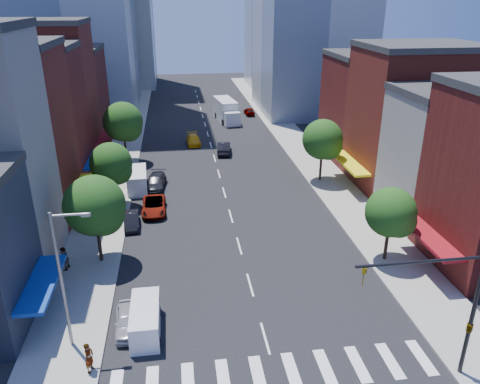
# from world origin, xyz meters

# --- Properties ---
(ground) EXTENTS (220.00, 220.00, 0.00)m
(ground) POSITION_xyz_m (0.00, 0.00, 0.00)
(ground) COLOR black
(ground) RESTS_ON ground
(sidewalk_left) EXTENTS (5.00, 120.00, 0.15)m
(sidewalk_left) POSITION_xyz_m (-12.50, 40.00, 0.07)
(sidewalk_left) COLOR gray
(sidewalk_left) RESTS_ON ground
(sidewalk_right) EXTENTS (5.00, 120.00, 0.15)m
(sidewalk_right) POSITION_xyz_m (12.50, 40.00, 0.07)
(sidewalk_right) COLOR gray
(sidewalk_right) RESTS_ON ground
(crosswalk) EXTENTS (19.00, 3.00, 0.01)m
(crosswalk) POSITION_xyz_m (0.00, -3.00, 0.01)
(crosswalk) COLOR silver
(crosswalk) RESTS_ON ground
(bldg_left_3) EXTENTS (12.00, 8.00, 15.00)m
(bldg_left_3) POSITION_xyz_m (-21.00, 29.00, 7.50)
(bldg_left_3) COLOR #561515
(bldg_left_3) RESTS_ON ground
(bldg_left_4) EXTENTS (12.00, 9.00, 17.00)m
(bldg_left_4) POSITION_xyz_m (-21.00, 37.50, 8.50)
(bldg_left_4) COLOR maroon
(bldg_left_4) RESTS_ON ground
(bldg_left_5) EXTENTS (12.00, 10.00, 13.00)m
(bldg_left_5) POSITION_xyz_m (-21.00, 47.00, 6.50)
(bldg_left_5) COLOR #561515
(bldg_left_5) RESTS_ON ground
(bldg_right_1) EXTENTS (12.00, 8.00, 12.00)m
(bldg_right_1) POSITION_xyz_m (21.00, 15.00, 6.00)
(bldg_right_1) COLOR #B6B2A8
(bldg_right_1) RESTS_ON ground
(bldg_right_2) EXTENTS (12.00, 10.00, 15.00)m
(bldg_right_2) POSITION_xyz_m (21.00, 24.00, 7.50)
(bldg_right_2) COLOR maroon
(bldg_right_2) RESTS_ON ground
(bldg_right_3) EXTENTS (12.00, 10.00, 13.00)m
(bldg_right_3) POSITION_xyz_m (21.00, 34.00, 6.50)
(bldg_right_3) COLOR #561515
(bldg_right_3) RESTS_ON ground
(traffic_signal) EXTENTS (7.24, 2.24, 8.00)m
(traffic_signal) POSITION_xyz_m (9.94, -4.50, 4.16)
(traffic_signal) COLOR black
(traffic_signal) RESTS_ON sidewalk_right
(streetlight) EXTENTS (2.25, 0.25, 9.00)m
(streetlight) POSITION_xyz_m (-11.81, 1.00, 5.28)
(streetlight) COLOR slate
(streetlight) RESTS_ON sidewalk_left
(tree_left_near) EXTENTS (4.80, 4.80, 7.30)m
(tree_left_near) POSITION_xyz_m (-11.35, 10.92, 4.87)
(tree_left_near) COLOR black
(tree_left_near) RESTS_ON sidewalk_left
(tree_left_mid) EXTENTS (4.20, 4.20, 6.65)m
(tree_left_mid) POSITION_xyz_m (-11.35, 21.92, 4.53)
(tree_left_mid) COLOR black
(tree_left_mid) RESTS_ON sidewalk_left
(tree_left_far) EXTENTS (5.00, 5.00, 7.75)m
(tree_left_far) POSITION_xyz_m (-11.35, 35.92, 5.20)
(tree_left_far) COLOR black
(tree_left_far) RESTS_ON sidewalk_left
(tree_right_near) EXTENTS (4.00, 4.00, 6.20)m
(tree_right_near) POSITION_xyz_m (11.65, 7.92, 4.19)
(tree_right_near) COLOR black
(tree_right_near) RESTS_ON sidewalk_right
(tree_right_far) EXTENTS (4.60, 4.60, 7.20)m
(tree_right_far) POSITION_xyz_m (11.65, 25.92, 4.86)
(tree_right_far) COLOR black
(tree_right_far) RESTS_ON sidewalk_right
(parked_car_front) EXTENTS (1.86, 4.05, 1.35)m
(parked_car_front) POSITION_xyz_m (-8.68, 2.17, 0.67)
(parked_car_front) COLOR #A4A4A9
(parked_car_front) RESTS_ON ground
(parked_car_second) EXTENTS (1.66, 3.97, 1.28)m
(parked_car_second) POSITION_xyz_m (-9.50, 17.13, 0.64)
(parked_car_second) COLOR black
(parked_car_second) RESTS_ON ground
(parked_car_third) EXTENTS (2.35, 5.02, 1.39)m
(parked_car_third) POSITION_xyz_m (-7.50, 19.94, 0.69)
(parked_car_third) COLOR #999999
(parked_car_third) RESTS_ON ground
(parked_car_rear) EXTENTS (2.61, 5.26, 1.47)m
(parked_car_rear) POSITION_xyz_m (-7.50, 26.45, 0.73)
(parked_car_rear) COLOR black
(parked_car_rear) RESTS_ON ground
(cargo_van_near) EXTENTS (1.86, 4.50, 1.91)m
(cargo_van_near) POSITION_xyz_m (-7.50, 1.58, 0.95)
(cargo_van_near) COLOR silver
(cargo_van_near) RESTS_ON ground
(cargo_van_far) EXTENTS (2.40, 5.35, 2.23)m
(cargo_van_far) POSITION_xyz_m (-9.49, 26.21, 1.10)
(cargo_van_far) COLOR white
(cargo_van_far) RESTS_ON ground
(taxi) EXTENTS (2.09, 4.71, 1.34)m
(taxi) POSITION_xyz_m (-2.47, 42.81, 0.67)
(taxi) COLOR #FCB40D
(taxi) RESTS_ON ground
(traffic_car_oncoming) EXTENTS (2.28, 5.04, 1.60)m
(traffic_car_oncoming) POSITION_xyz_m (1.50, 38.06, 0.80)
(traffic_car_oncoming) COLOR black
(traffic_car_oncoming) RESTS_ON ground
(traffic_car_far) EXTENTS (1.66, 3.90, 1.31)m
(traffic_car_far) POSITION_xyz_m (8.50, 59.73, 0.66)
(traffic_car_far) COLOR #999999
(traffic_car_far) RESTS_ON ground
(box_truck) EXTENTS (3.83, 9.33, 3.65)m
(box_truck) POSITION_xyz_m (3.84, 55.89, 1.72)
(box_truck) COLOR silver
(box_truck) RESTS_ON ground
(pedestrian_near) EXTENTS (0.67, 0.81, 1.90)m
(pedestrian_near) POSITION_xyz_m (-10.50, -1.48, 1.10)
(pedestrian_near) COLOR #999999
(pedestrian_near) RESTS_ON sidewalk_left
(pedestrian_far) EXTENTS (0.98, 1.11, 1.93)m
(pedestrian_far) POSITION_xyz_m (-14.15, 9.93, 1.11)
(pedestrian_far) COLOR #999999
(pedestrian_far) RESTS_ON sidewalk_left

